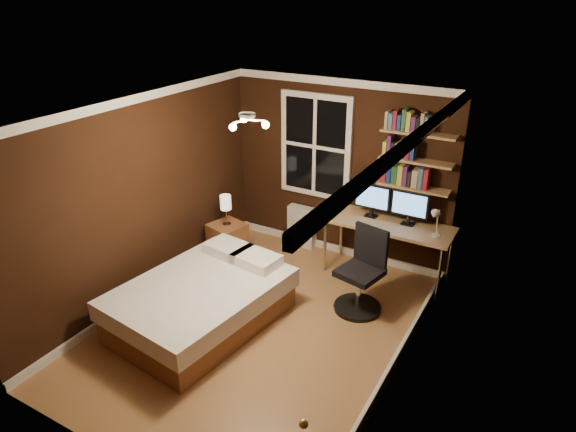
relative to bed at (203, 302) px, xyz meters
The scene contains 24 objects.
floor 0.71m from the bed, 22.55° to the left, with size 4.20×4.20×0.00m, color #97663C.
wall_back 2.61m from the bed, 75.63° to the left, with size 3.20×0.04×2.50m, color black.
wall_left 1.41m from the bed, 165.94° to the left, with size 0.04×4.20×2.50m, color black.
wall_right 2.42m from the bed, ahead, with size 0.04×4.20×2.50m, color black.
ceiling 2.31m from the bed, 22.55° to the left, with size 3.20×4.20×0.02m, color white.
window 2.65m from the bed, 83.79° to the left, with size 1.06×0.06×1.46m, color white.
door 2.66m from the bed, 30.67° to the right, with size 0.03×0.82×2.05m, color black, non-canonical shape.
door_knob 2.78m from the bed, 36.63° to the right, with size 0.06×0.06×0.06m, color gold.
ceiling_fixture 2.21m from the bed, 13.99° to the left, with size 0.44×0.44×0.18m, color beige, non-canonical shape.
bookshelf_lower 2.96m from the bed, 52.97° to the left, with size 0.92×0.22×0.03m, color #9F794D.
books_row_lower 3.00m from the bed, 52.97° to the left, with size 0.54×0.16×0.23m, color maroon, non-canonical shape.
bookshelf_middle 3.09m from the bed, 52.97° to the left, with size 0.92×0.22×0.03m, color #9F794D.
books_row_middle 3.15m from the bed, 52.97° to the left, with size 0.42×0.16×0.23m, color navy, non-canonical shape.
bookshelf_upper 3.25m from the bed, 52.97° to the left, with size 0.92×0.22×0.03m, color #9F794D.
books_row_upper 3.32m from the bed, 52.97° to the left, with size 0.60×0.16×0.23m, color #225032, non-canonical shape.
bed is the anchor object (origin of this frame).
nightstand 1.49m from the bed, 114.54° to the left, with size 0.44×0.44×0.55m, color brown.
bedside_lamp 1.57m from the bed, 114.54° to the left, with size 0.15×0.15×0.43m, color beige, non-canonical shape.
radiator 2.24m from the bed, 87.61° to the left, with size 0.42×0.15×0.63m, color silver.
desk 2.54m from the bed, 53.88° to the left, with size 1.65×0.62×0.79m.
monitor_left 2.53m from the bed, 60.34° to the left, with size 0.48×0.12×0.45m, color black, non-canonical shape.
monitor_right 2.80m from the bed, 51.11° to the left, with size 0.48×0.12×0.45m, color black, non-canonical shape.
desk_lamp 2.90m from the bed, 41.80° to the left, with size 0.14×0.32×0.44m, color silver, non-canonical shape.
office_chair 1.88m from the bed, 38.56° to the left, with size 0.57×0.57×1.03m.
Camera 1 is at (2.68, -4.05, 3.64)m, focal length 32.00 mm.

